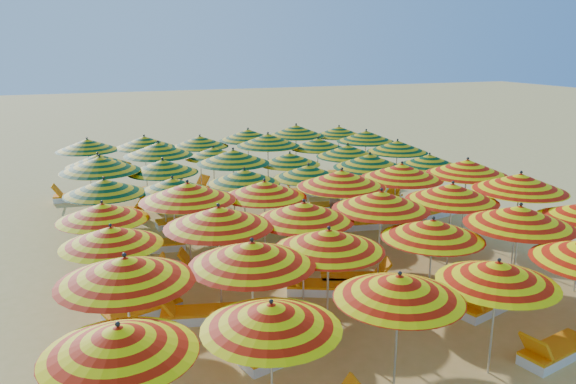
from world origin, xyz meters
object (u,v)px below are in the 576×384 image
object	(u,v)px
umbrella_18	(102,212)
lounger_2	(555,351)
umbrella_15	(381,200)
lounger_9	(320,287)
umbrella_1	(271,316)
lounger_16	(356,224)
lounger_28	(348,173)
lounger_20	(382,198)
umbrella_27	(308,172)
umbrella_41	(366,136)
umbrella_46	(296,131)
umbrella_23	(467,167)
lounger_15	(320,226)
umbrella_9	(433,229)
umbrella_38	(213,153)
umbrella_13	(219,217)
lounger_19	(335,206)
umbrella_20	(264,189)
umbrella_31	(163,166)
umbrella_17	(520,182)
lounger_23	(304,192)
umbrella_16	(452,192)
lounger_12	(211,269)
umbrella_19	(188,192)
umbrella_8	(329,240)
umbrella_34	(348,151)
umbrella_35	(397,146)
lounger_5	(297,329)
lounger_27	(190,191)
lounger_24	(377,186)
lounger_25	(76,197)
umbrella_7	(252,253)
umbrella_45	(248,135)
lounger_4	(281,352)
lounger_26	(163,191)
umbrella_14	(304,211)
umbrella_30	(100,164)
umbrella_28	(369,161)
umbrella_22	(402,171)
lounger_8	(198,314)
umbrella_42	(87,145)
lounger_13	(128,249)
umbrella_43	(144,142)
umbrella_25	(173,185)
lounger_11	(133,278)
umbrella_6	(125,269)
lounger_14	(154,245)
umbrella_0	(119,340)
umbrella_10	(520,216)
umbrella_26	(244,176)
umbrella_12	(111,236)
umbrella_39	(268,140)
lounger_22	(175,205)

from	to	relation	value
umbrella_18	lounger_2	distance (m)	10.29
umbrella_15	lounger_9	size ratio (longest dim) A/B	1.59
umbrella_1	lounger_16	xyz separation A→B (m)	(5.92, 8.52, -1.85)
umbrella_1	lounger_28	xyz separation A→B (m)	(9.08, 15.39, -1.85)
lounger_20	umbrella_27	bearing A→B (deg)	-161.64
umbrella_41	lounger_9	bearing A→B (deg)	-124.17
umbrella_46	umbrella_23	bearing A→B (deg)	-76.19
lounger_15	lounger_28	size ratio (longest dim) A/B	1.00
umbrella_9	umbrella_38	xyz separation A→B (m)	(-2.27, 10.65, -0.08)
umbrella_13	lounger_19	world-z (taller)	umbrella_13
umbrella_20	umbrella_31	size ratio (longest dim) A/B	1.11
umbrella_17	lounger_23	world-z (taller)	umbrella_17
umbrella_16	lounger_12	world-z (taller)	umbrella_16
umbrella_13	umbrella_19	world-z (taller)	umbrella_19
umbrella_8	umbrella_34	xyz separation A→B (m)	(4.65, 8.41, 0.03)
umbrella_35	lounger_20	xyz separation A→B (m)	(-0.50, 0.08, -2.01)
umbrella_38	lounger_19	size ratio (longest dim) A/B	1.39
lounger_5	lounger_27	xyz separation A→B (m)	(0.16, 12.15, 0.00)
umbrella_19	lounger_24	bearing A→B (deg)	34.57
lounger_25	lounger_19	bearing A→B (deg)	157.98
umbrella_7	umbrella_45	xyz separation A→B (m)	(3.86, 13.00, 0.05)
umbrella_27	umbrella_41	bearing A→B (deg)	45.22
lounger_4	lounger_26	size ratio (longest dim) A/B	1.00
umbrella_18	umbrella_38	xyz separation A→B (m)	(4.29, 6.66, -0.04)
umbrella_14	umbrella_20	bearing A→B (deg)	93.45
umbrella_46	lounger_9	bearing A→B (deg)	-108.53
umbrella_30	umbrella_31	xyz separation A→B (m)	(1.91, -0.12, -0.20)
umbrella_15	umbrella_28	xyz separation A→B (m)	(2.09, 4.39, -0.02)
umbrella_7	umbrella_22	bearing A→B (deg)	37.39
lounger_8	umbrella_17	bearing A→B (deg)	-165.44
umbrella_17	umbrella_41	world-z (taller)	umbrella_17
umbrella_42	lounger_13	distance (m)	6.77
umbrella_15	umbrella_43	bearing A→B (deg)	111.80
umbrella_45	umbrella_25	bearing A→B (deg)	-123.14
umbrella_28	lounger_11	size ratio (longest dim) A/B	1.65
umbrella_6	lounger_27	xyz separation A→B (m)	(3.53, 12.73, -2.06)
umbrella_6	lounger_25	xyz separation A→B (m)	(-0.82, 13.38, -2.06)
umbrella_43	lounger_14	world-z (taller)	umbrella_43
umbrella_0	umbrella_34	xyz separation A→B (m)	(8.90, 10.83, 0.12)
umbrella_7	umbrella_13	xyz separation A→B (m)	(-0.07, 2.22, 0.06)
umbrella_10	umbrella_34	bearing A→B (deg)	88.81
umbrella_1	umbrella_26	size ratio (longest dim) A/B	1.02
umbrella_12	lounger_8	size ratio (longest dim) A/B	1.31
umbrella_0	umbrella_39	size ratio (longest dim) A/B	0.88
umbrella_19	lounger_27	distance (m)	8.65
umbrella_42	lounger_22	bearing A→B (deg)	-38.35
umbrella_18	umbrella_22	distance (m)	8.45
umbrella_27	umbrella_46	size ratio (longest dim) A/B	0.87
umbrella_7	umbrella_13	distance (m)	2.22
umbrella_10	umbrella_30	world-z (taller)	umbrella_30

